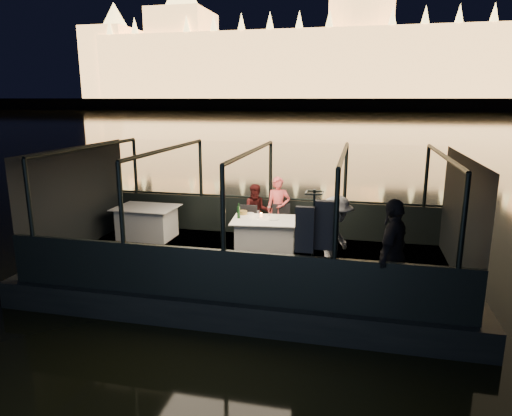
% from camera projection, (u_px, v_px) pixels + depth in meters
% --- Properties ---
extents(river_water, '(500.00, 500.00, 0.00)m').
position_uv_depth(river_water, '(350.00, 120.00, 85.55)').
color(river_water, black).
rests_on(river_water, ground).
extents(boat_hull, '(8.60, 4.40, 1.00)m').
position_uv_depth(boat_hull, '(252.00, 283.00, 9.69)').
color(boat_hull, black).
rests_on(boat_hull, river_water).
extents(boat_deck, '(8.00, 4.00, 0.04)m').
position_uv_depth(boat_deck, '(252.00, 262.00, 9.58)').
color(boat_deck, black).
rests_on(boat_deck, boat_hull).
extents(gunwale_port, '(8.00, 0.08, 0.90)m').
position_uv_depth(gunwale_port, '(270.00, 217.00, 11.37)').
color(gunwale_port, black).
rests_on(gunwale_port, boat_deck).
extents(gunwale_starboard, '(8.00, 0.08, 0.90)m').
position_uv_depth(gunwale_starboard, '(224.00, 276.00, 7.58)').
color(gunwale_starboard, black).
rests_on(gunwale_starboard, boat_deck).
extents(cabin_glass_port, '(8.00, 0.02, 1.40)m').
position_uv_depth(cabin_glass_port, '(271.00, 171.00, 11.10)').
color(cabin_glass_port, '#99B2B2').
rests_on(cabin_glass_port, gunwale_port).
extents(cabin_glass_starboard, '(8.00, 0.02, 1.40)m').
position_uv_depth(cabin_glass_starboard, '(223.00, 209.00, 7.31)').
color(cabin_glass_starboard, '#99B2B2').
rests_on(cabin_glass_starboard, gunwale_starboard).
extents(cabin_roof_glass, '(8.00, 4.00, 0.02)m').
position_uv_depth(cabin_roof_glass, '(252.00, 151.00, 9.04)').
color(cabin_roof_glass, '#99B2B2').
rests_on(cabin_roof_glass, boat_deck).
extents(end_wall_fore, '(0.02, 4.00, 2.30)m').
position_uv_depth(end_wall_fore, '(78.00, 198.00, 10.17)').
color(end_wall_fore, black).
rests_on(end_wall_fore, boat_deck).
extents(end_wall_aft, '(0.02, 4.00, 2.30)m').
position_uv_depth(end_wall_aft, '(461.00, 219.00, 8.45)').
color(end_wall_aft, black).
rests_on(end_wall_aft, boat_deck).
extents(canopy_ribs, '(8.00, 4.00, 2.30)m').
position_uv_depth(canopy_ribs, '(252.00, 208.00, 9.31)').
color(canopy_ribs, black).
rests_on(canopy_ribs, boat_deck).
extents(embankment, '(400.00, 140.00, 6.00)m').
position_uv_depth(embankment, '(358.00, 105.00, 208.57)').
color(embankment, '#423D33').
rests_on(embankment, ground).
extents(parliament_building, '(220.00, 32.00, 60.00)m').
position_uv_depth(parliament_building, '(361.00, 29.00, 168.86)').
color(parliament_building, '#F2D18C').
rests_on(parliament_building, embankment).
extents(dining_table_central, '(1.55, 1.20, 0.77)m').
position_uv_depth(dining_table_central, '(265.00, 236.00, 9.97)').
color(dining_table_central, white).
rests_on(dining_table_central, boat_deck).
extents(dining_table_aft, '(1.48, 1.08, 0.78)m').
position_uv_depth(dining_table_aft, '(147.00, 222.00, 11.10)').
color(dining_table_aft, silver).
rests_on(dining_table_aft, boat_deck).
extents(chair_port_left, '(0.44, 0.44, 0.88)m').
position_uv_depth(chair_port_left, '(247.00, 225.00, 10.60)').
color(chair_port_left, black).
rests_on(chair_port_left, boat_deck).
extents(chair_port_right, '(0.52, 0.52, 0.90)m').
position_uv_depth(chair_port_right, '(280.00, 225.00, 10.65)').
color(chair_port_right, black).
rests_on(chair_port_right, boat_deck).
extents(coat_stand, '(0.54, 0.43, 1.93)m').
position_uv_depth(coat_stand, '(313.00, 252.00, 7.40)').
color(coat_stand, black).
rests_on(coat_stand, boat_deck).
extents(person_woman_coral, '(0.62, 0.47, 1.54)m').
position_uv_depth(person_woman_coral, '(278.00, 210.00, 10.84)').
color(person_woman_coral, '#F35858').
rests_on(person_woman_coral, boat_deck).
extents(person_man_maroon, '(0.73, 0.63, 1.33)m').
position_uv_depth(person_man_maroon, '(256.00, 208.00, 10.99)').
color(person_man_maroon, '#401212').
rests_on(person_man_maroon, boat_deck).
extents(passenger_stripe, '(0.85, 1.19, 1.66)m').
position_uv_depth(passenger_stripe, '(335.00, 240.00, 8.17)').
color(passenger_stripe, white).
rests_on(passenger_stripe, boat_deck).
extents(passenger_dark, '(0.79, 1.16, 1.82)m').
position_uv_depth(passenger_dark, '(392.00, 257.00, 7.28)').
color(passenger_dark, black).
rests_on(passenger_dark, boat_deck).
extents(wine_bottle, '(0.08, 0.08, 0.33)m').
position_uv_depth(wine_bottle, '(239.00, 211.00, 9.97)').
color(wine_bottle, '#133615').
rests_on(wine_bottle, dining_table_central).
extents(bread_basket, '(0.25, 0.25, 0.08)m').
position_uv_depth(bread_basket, '(243.00, 213.00, 10.33)').
color(bread_basket, olive).
rests_on(bread_basket, dining_table_central).
extents(amber_candle, '(0.06, 0.06, 0.09)m').
position_uv_depth(amber_candle, '(261.00, 215.00, 10.12)').
color(amber_candle, '#FE8A3F').
rests_on(amber_candle, dining_table_central).
extents(plate_near, '(0.23, 0.23, 0.01)m').
position_uv_depth(plate_near, '(273.00, 219.00, 9.88)').
color(plate_near, white).
rests_on(plate_near, dining_table_central).
extents(plate_far, '(0.25, 0.25, 0.01)m').
position_uv_depth(plate_far, '(249.00, 213.00, 10.38)').
color(plate_far, silver).
rests_on(plate_far, dining_table_central).
extents(wine_glass_white, '(0.07, 0.07, 0.18)m').
position_uv_depth(wine_glass_white, '(239.00, 214.00, 9.99)').
color(wine_glass_white, silver).
rests_on(wine_glass_white, dining_table_central).
extents(wine_glass_red, '(0.08, 0.08, 0.20)m').
position_uv_depth(wine_glass_red, '(269.00, 211.00, 10.23)').
color(wine_glass_red, white).
rests_on(wine_glass_red, dining_table_central).
extents(wine_glass_empty, '(0.08, 0.08, 0.18)m').
position_uv_depth(wine_glass_empty, '(258.00, 214.00, 9.96)').
color(wine_glass_empty, silver).
rests_on(wine_glass_empty, dining_table_central).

